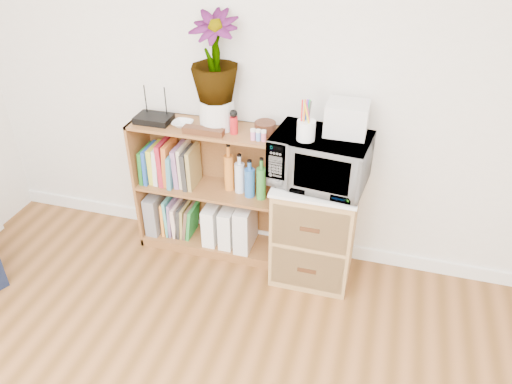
% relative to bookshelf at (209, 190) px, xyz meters
% --- Properties ---
extents(skirting_board, '(4.00, 0.02, 0.10)m').
position_rel_bookshelf_xyz_m(skirting_board, '(0.35, 0.14, -0.42)').
color(skirting_board, white).
rests_on(skirting_board, ground).
extents(bookshelf, '(1.00, 0.30, 0.95)m').
position_rel_bookshelf_xyz_m(bookshelf, '(0.00, 0.00, 0.00)').
color(bookshelf, brown).
rests_on(bookshelf, ground).
extents(wicker_unit, '(0.50, 0.45, 0.70)m').
position_rel_bookshelf_xyz_m(wicker_unit, '(0.75, -0.08, -0.12)').
color(wicker_unit, '#9E7542').
rests_on(wicker_unit, ground).
extents(microwave, '(0.59, 0.43, 0.31)m').
position_rel_bookshelf_xyz_m(microwave, '(0.75, -0.08, 0.40)').
color(microwave, silver).
rests_on(microwave, wicker_unit).
extents(pen_cup, '(0.10, 0.10, 0.12)m').
position_rel_bookshelf_xyz_m(pen_cup, '(0.67, -0.15, 0.61)').
color(pen_cup, white).
rests_on(pen_cup, microwave).
extents(small_appliance, '(0.24, 0.20, 0.19)m').
position_rel_bookshelf_xyz_m(small_appliance, '(0.87, -0.01, 0.65)').
color(small_appliance, silver).
rests_on(small_appliance, microwave).
extents(router, '(0.23, 0.16, 0.04)m').
position_rel_bookshelf_xyz_m(router, '(-0.34, -0.02, 0.50)').
color(router, black).
rests_on(router, bookshelf).
extents(white_bowl, '(0.13, 0.13, 0.03)m').
position_rel_bookshelf_xyz_m(white_bowl, '(-0.14, -0.03, 0.49)').
color(white_bowl, silver).
rests_on(white_bowl, bookshelf).
extents(plant_pot, '(0.22, 0.22, 0.18)m').
position_rel_bookshelf_xyz_m(plant_pot, '(0.07, 0.02, 0.57)').
color(plant_pot, silver).
rests_on(plant_pot, bookshelf).
extents(potted_plant, '(0.29, 0.29, 0.52)m').
position_rel_bookshelf_xyz_m(potted_plant, '(0.07, 0.02, 0.92)').
color(potted_plant, '#2C6E32').
rests_on(potted_plant, plant_pot).
extents(trinket_box, '(0.26, 0.06, 0.04)m').
position_rel_bookshelf_xyz_m(trinket_box, '(0.03, -0.10, 0.50)').
color(trinket_box, '#35200E').
rests_on(trinket_box, bookshelf).
extents(kokeshi_doll, '(0.05, 0.05, 0.11)m').
position_rel_bookshelf_xyz_m(kokeshi_doll, '(0.20, -0.04, 0.53)').
color(kokeshi_doll, red).
rests_on(kokeshi_doll, bookshelf).
extents(wooden_bowl, '(0.13, 0.13, 0.08)m').
position_rel_bookshelf_xyz_m(wooden_bowl, '(0.39, 0.01, 0.51)').
color(wooden_bowl, '#34180E').
rests_on(wooden_bowl, bookshelf).
extents(paint_jars, '(0.11, 0.04, 0.05)m').
position_rel_bookshelf_xyz_m(paint_jars, '(0.37, -0.09, 0.50)').
color(paint_jars, pink).
rests_on(paint_jars, bookshelf).
extents(file_box, '(0.09, 0.24, 0.30)m').
position_rel_bookshelf_xyz_m(file_box, '(-0.42, 0.00, -0.26)').
color(file_box, slate).
rests_on(file_box, bookshelf).
extents(magazine_holder_left, '(0.09, 0.23, 0.29)m').
position_rel_bookshelf_xyz_m(magazine_holder_left, '(0.02, -0.01, -0.26)').
color(magazine_holder_left, white).
rests_on(magazine_holder_left, bookshelf).
extents(magazine_holder_mid, '(0.09, 0.23, 0.29)m').
position_rel_bookshelf_xyz_m(magazine_holder_mid, '(0.14, -0.01, -0.26)').
color(magazine_holder_mid, white).
rests_on(magazine_holder_mid, bookshelf).
extents(magazine_holder_right, '(0.10, 0.26, 0.33)m').
position_rel_bookshelf_xyz_m(magazine_holder_right, '(0.26, -0.01, -0.24)').
color(magazine_holder_right, silver).
rests_on(magazine_holder_right, bookshelf).
extents(cookbooks, '(0.38, 0.20, 0.31)m').
position_rel_bookshelf_xyz_m(cookbooks, '(-0.27, 0.00, 0.16)').
color(cookbooks, '#1A611F').
rests_on(cookbooks, bookshelf).
extents(liquor_bottles, '(0.30, 0.07, 0.32)m').
position_rel_bookshelf_xyz_m(liquor_bottles, '(0.25, -0.00, 0.17)').
color(liquor_bottles, orange).
rests_on(liquor_bottles, bookshelf).
extents(lower_books, '(0.24, 0.19, 0.29)m').
position_rel_bookshelf_xyz_m(lower_books, '(-0.24, 0.00, -0.28)').
color(lower_books, orange).
rests_on(lower_books, bookshelf).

